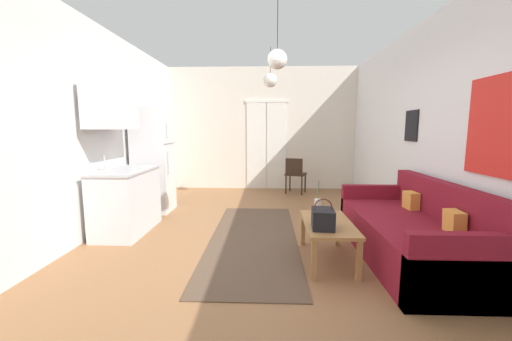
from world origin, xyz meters
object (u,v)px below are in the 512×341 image
object	(u,v)px
bamboo_vase	(318,207)
coffee_table	(328,227)
refrigerator	(153,161)
pendant_lamp_near	(277,59)
accent_chair	(295,173)
couch	(414,234)
pendant_lamp_far	(270,80)
handbag	(323,218)

from	to	relation	value
bamboo_vase	coffee_table	bearing A→B (deg)	-73.79
coffee_table	refrigerator	distance (m)	3.34
pendant_lamp_near	accent_chair	bearing A→B (deg)	80.73
couch	pendant_lamp_near	bearing A→B (deg)	169.50
coffee_table	pendant_lamp_far	distance (m)	3.17
handbag	refrigerator	xyz separation A→B (m)	(-2.56, 2.17, 0.36)
couch	accent_chair	world-z (taller)	couch
handbag	pendant_lamp_near	distance (m)	1.84
coffee_table	couch	bearing A→B (deg)	4.47
refrigerator	coffee_table	bearing A→B (deg)	-36.47
coffee_table	refrigerator	xyz separation A→B (m)	(-2.66, 1.96, 0.52)
bamboo_vase	pendant_lamp_far	world-z (taller)	pendant_lamp_far
handbag	accent_chair	bearing A→B (deg)	89.24
bamboo_vase	pendant_lamp_near	size ratio (longest dim) A/B	0.54
accent_chair	pendant_lamp_near	bearing A→B (deg)	100.11
refrigerator	bamboo_vase	bearing A→B (deg)	-33.61
bamboo_vase	handbag	bearing A→B (deg)	-93.14
pendant_lamp_near	pendant_lamp_far	bearing A→B (deg)	91.76
bamboo_vase	handbag	size ratio (longest dim) A/B	1.35
coffee_table	handbag	xyz separation A→B (m)	(-0.10, -0.21, 0.16)
couch	pendant_lamp_near	distance (m)	2.49
coffee_table	pendant_lamp_near	world-z (taller)	pendant_lamp_near
refrigerator	pendant_lamp_far	size ratio (longest dim) A/B	2.55
handbag	pendant_lamp_near	size ratio (longest dim) A/B	0.40
handbag	accent_chair	xyz separation A→B (m)	(0.05, 3.71, -0.07)
pendant_lamp_near	refrigerator	bearing A→B (deg)	142.56
pendant_lamp_far	accent_chair	bearing A→B (deg)	61.69
couch	accent_chair	xyz separation A→B (m)	(-1.01, 3.43, 0.19)
handbag	pendant_lamp_far	size ratio (longest dim) A/B	0.44
accent_chair	pendant_lamp_near	xyz separation A→B (m)	(-0.51, -3.15, 1.76)
accent_chair	pendant_lamp_near	size ratio (longest dim) A/B	1.04
accent_chair	pendant_lamp_far	size ratio (longest dim) A/B	1.15
pendant_lamp_near	pendant_lamp_far	world-z (taller)	same
bamboo_vase	pendant_lamp_near	xyz separation A→B (m)	(-0.49, 0.11, 1.69)
couch	handbag	xyz separation A→B (m)	(-1.06, -0.28, 0.26)
pendant_lamp_far	pendant_lamp_near	bearing A→B (deg)	-88.24
refrigerator	pendant_lamp_far	world-z (taller)	pendant_lamp_far
couch	coffee_table	distance (m)	0.98
couch	pendant_lamp_far	distance (m)	3.50
pendant_lamp_near	pendant_lamp_far	distance (m)	2.08
accent_chair	pendant_lamp_far	distance (m)	2.21
coffee_table	pendant_lamp_far	world-z (taller)	pendant_lamp_far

